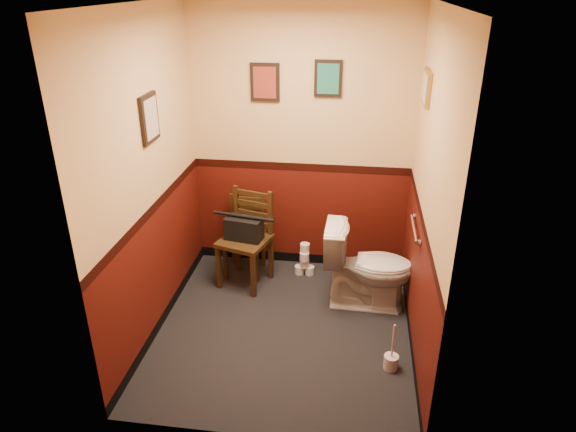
% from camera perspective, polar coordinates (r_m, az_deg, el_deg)
% --- Properties ---
extents(floor, '(2.20, 2.40, 0.00)m').
position_cam_1_polar(floor, '(4.70, -0.43, -12.41)').
color(floor, black).
rests_on(floor, ground).
extents(ceiling, '(2.20, 2.40, 0.00)m').
position_cam_1_polar(ceiling, '(3.74, -0.57, 22.59)').
color(ceiling, silver).
rests_on(ceiling, ground).
extents(wall_back, '(2.20, 0.00, 2.70)m').
position_cam_1_polar(wall_back, '(5.15, 1.46, 7.99)').
color(wall_back, '#461009').
rests_on(wall_back, ground).
extents(wall_front, '(2.20, 0.00, 2.70)m').
position_cam_1_polar(wall_front, '(2.96, -3.85, -5.64)').
color(wall_front, '#461009').
rests_on(wall_front, ground).
extents(wall_left, '(0.00, 2.40, 2.70)m').
position_cam_1_polar(wall_left, '(4.32, -15.13, 3.67)').
color(wall_left, '#461009').
rests_on(wall_left, ground).
extents(wall_right, '(0.00, 2.40, 2.70)m').
position_cam_1_polar(wall_right, '(4.03, 15.20, 2.11)').
color(wall_right, '#461009').
rests_on(wall_right, ground).
extents(grab_bar, '(0.05, 0.56, 0.06)m').
position_cam_1_polar(grab_bar, '(4.41, 13.90, -1.39)').
color(grab_bar, silver).
rests_on(grab_bar, wall_right).
extents(framed_print_back_a, '(0.28, 0.04, 0.36)m').
position_cam_1_polar(framed_print_back_a, '(5.04, -2.58, 14.61)').
color(framed_print_back_a, black).
rests_on(framed_print_back_a, wall_back).
extents(framed_print_back_b, '(0.26, 0.04, 0.34)m').
position_cam_1_polar(framed_print_back_b, '(4.96, 4.49, 14.98)').
color(framed_print_back_b, black).
rests_on(framed_print_back_b, wall_back).
extents(framed_print_left, '(0.04, 0.30, 0.38)m').
position_cam_1_polar(framed_print_left, '(4.25, -15.12, 10.44)').
color(framed_print_left, black).
rests_on(framed_print_left, wall_left).
extents(framed_print_right, '(0.04, 0.34, 0.28)m').
position_cam_1_polar(framed_print_right, '(4.40, 15.14, 13.61)').
color(framed_print_right, olive).
rests_on(framed_print_right, wall_right).
extents(toilet, '(0.84, 0.49, 0.82)m').
position_cam_1_polar(toilet, '(4.85, 8.89, -5.64)').
color(toilet, white).
rests_on(toilet, floor).
extents(toilet_brush, '(0.12, 0.12, 0.42)m').
position_cam_1_polar(toilet_brush, '(4.35, 11.38, -15.51)').
color(toilet_brush, silver).
rests_on(toilet_brush, floor).
extents(chair_left, '(0.40, 0.40, 0.82)m').
position_cam_1_polar(chair_left, '(5.36, -4.79, -2.21)').
color(chair_left, '#422C13').
rests_on(chair_left, floor).
extents(chair_right, '(0.56, 0.56, 0.97)m').
position_cam_1_polar(chair_right, '(5.14, -4.62, -2.54)').
color(chair_right, '#422C13').
rests_on(chair_right, floor).
extents(handbag, '(0.39, 0.24, 0.26)m').
position_cam_1_polar(handbag, '(5.05, -4.91, -1.38)').
color(handbag, black).
rests_on(handbag, chair_right).
extents(tp_stack, '(0.21, 0.13, 0.36)m').
position_cam_1_polar(tp_stack, '(5.40, 1.85, -5.08)').
color(tp_stack, silver).
rests_on(tp_stack, floor).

